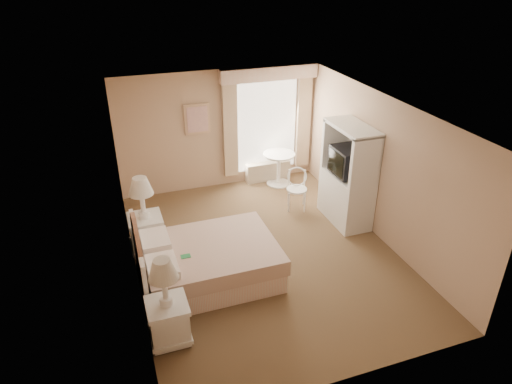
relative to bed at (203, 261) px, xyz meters
name	(u,v)px	position (x,y,z in m)	size (l,w,h in m)	color
room	(265,187)	(1.13, 0.35, 0.92)	(4.21, 5.51, 2.51)	brown
window	(268,122)	(2.18, 3.01, 1.01)	(2.05, 0.22, 2.51)	white
framed_art	(197,119)	(0.68, 3.07, 1.22)	(0.52, 0.04, 0.62)	tan
bed	(203,261)	(0.00, 0.00, 0.00)	(2.07, 1.56, 1.38)	#DEA490
nightstand_near	(168,312)	(-0.71, -1.08, 0.14)	(0.52, 0.52, 1.26)	white
nightstand_far	(145,224)	(-0.71, 1.10, 0.17)	(0.55, 0.55, 1.34)	white
round_table	(279,164)	(2.32, 2.70, 0.15)	(0.68, 0.68, 0.72)	white
cafe_chair	(297,185)	(2.27, 1.64, 0.15)	(0.51, 0.51, 0.83)	white
armoire	(347,183)	(2.94, 0.89, 0.44)	(0.56, 1.13, 1.88)	white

